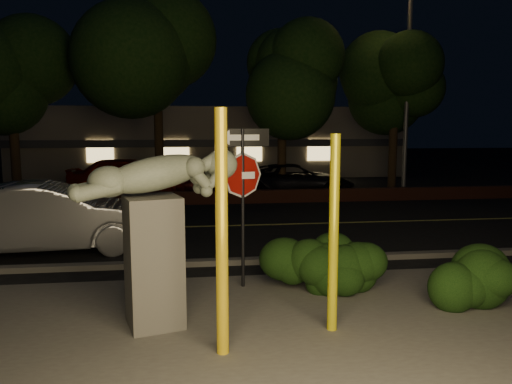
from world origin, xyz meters
TOP-DOWN VIEW (x-y plane):
  - ground at (0.00, 10.00)m, footprint 90.00×90.00m
  - patio at (0.00, -1.00)m, footprint 14.00×6.00m
  - road at (0.00, 7.00)m, footprint 80.00×8.00m
  - lane_marking at (0.00, 7.00)m, footprint 80.00×0.12m
  - curb at (0.00, 2.90)m, footprint 80.00×0.25m
  - brick_wall at (0.00, 11.30)m, footprint 40.00×0.35m
  - parking_lot at (0.00, 17.00)m, footprint 40.00×12.00m
  - building at (0.00, 24.99)m, footprint 22.00×10.20m
  - tree_far_a at (-8.00, 13.00)m, footprint 4.60×4.60m
  - tree_far_b at (-2.50, 13.20)m, footprint 5.20×5.20m
  - tree_far_c at (2.50, 12.80)m, footprint 4.80×4.80m
  - tree_far_d at (7.50, 13.30)m, footprint 4.40×4.40m
  - yellow_pole_left at (-0.89, -1.31)m, footprint 0.16×0.16m
  - yellow_pole_right at (0.73, -0.77)m, footprint 0.14×0.14m
  - signpost at (-0.34, 1.35)m, footprint 0.97×0.18m
  - sculpture at (-1.77, -0.24)m, footprint 2.42×1.22m
  - hedge_center at (1.04, 1.14)m, footprint 2.23×1.37m
  - hedge_right at (1.37, 0.83)m, footprint 1.77×1.36m
  - hedge_far_right at (3.40, -0.13)m, footprint 1.70×1.17m
  - streetlight at (7.38, 12.22)m, footprint 1.33×0.42m
  - silver_sedan at (-4.52, 4.52)m, footprint 5.12×2.20m
  - parked_car_red at (-3.78, 13.73)m, footprint 5.01×2.10m
  - parked_car_darkred at (0.23, 14.62)m, footprint 5.57×4.10m
  - parked_car_dark at (3.03, 12.86)m, footprint 4.99×2.35m

SIDE VIEW (x-z plane):
  - ground at x=0.00m, z-range 0.00..0.00m
  - road at x=0.00m, z-range 0.00..0.01m
  - parking_lot at x=0.00m, z-range 0.00..0.01m
  - patio at x=0.00m, z-range 0.00..0.02m
  - lane_marking at x=0.00m, z-range 0.02..0.02m
  - curb at x=0.00m, z-range 0.00..0.12m
  - brick_wall at x=0.00m, z-range 0.00..0.50m
  - hedge_right at x=1.37m, z-range 0.00..1.03m
  - hedge_center at x=1.04m, z-range 0.00..1.08m
  - hedge_far_right at x=3.40m, z-range 0.00..1.11m
  - parked_car_dark at x=3.03m, z-range 0.00..1.38m
  - parked_car_darkred at x=0.23m, z-range 0.00..1.50m
  - silver_sedan at x=-4.52m, z-range 0.00..1.64m
  - parked_car_red at x=-3.78m, z-range 0.00..1.69m
  - yellow_pole_right at x=0.73m, z-range 0.00..2.84m
  - yellow_pole_left at x=-0.89m, z-range 0.00..3.17m
  - sculpture at x=-1.77m, z-range 0.30..2.90m
  - building at x=0.00m, z-range 0.00..4.00m
  - signpost at x=-0.34m, z-range 0.61..3.51m
  - streetlight at x=7.38m, z-range 0.84..9.70m
  - tree_far_a at x=-8.00m, z-range 1.63..9.06m
  - tree_far_d at x=7.50m, z-range 1.71..9.13m
  - tree_far_c at x=2.50m, z-range 1.74..9.58m
  - tree_far_b at x=-2.50m, z-range 1.85..10.26m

